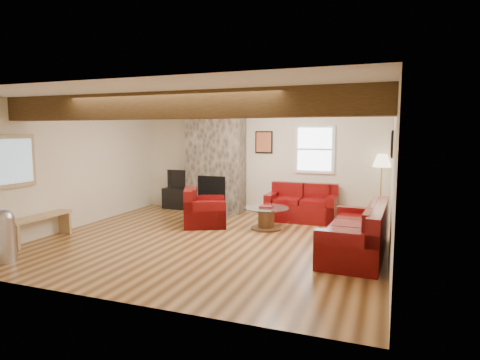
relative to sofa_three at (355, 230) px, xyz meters
The scene contains 18 objects.
room 2.62m from the sofa_three, behind, with size 8.00×8.00×8.00m.
oak_beam 3.39m from the sofa_three, 152.17° to the right, with size 6.00×0.36×0.38m, color #372310.
chimney_breast 4.32m from the sofa_three, 145.05° to the left, with size 1.40×0.67×2.50m.
back_window 3.10m from the sofa_three, 113.09° to the left, with size 0.90×0.08×1.10m, color silver, non-canonical shape.
hatch_window 5.76m from the sofa_three, 164.01° to the right, with size 0.08×1.00×0.90m, color tan, non-canonical shape.
ceiling_dome 2.71m from the sofa_three, 151.98° to the left, with size 0.40×0.40×0.18m, color white, non-canonical shape.
artwork_back 3.76m from the sofa_three, 131.32° to the left, with size 0.42×0.06×0.52m, color black, non-canonical shape.
artwork_right 1.45m from the sofa_three, 26.63° to the left, with size 0.06×0.55×0.42m, color black, non-canonical shape.
sofa_three is the anchor object (origin of this frame).
loveseat 2.53m from the sofa_three, 121.05° to the left, with size 1.50×0.86×0.80m, color #4D0905, non-canonical shape.
armchair_red 3.27m from the sofa_three, 161.78° to the left, with size 0.96×0.84×0.78m, color #4D0905, non-canonical shape.
coffee_table 2.13m from the sofa_three, 148.21° to the left, with size 0.91×0.91×0.47m.
tv_cabinet 5.03m from the sofa_three, 150.57° to the left, with size 1.05×0.42×0.52m, color black.
television 5.04m from the sofa_three, 150.57° to the left, with size 0.82×0.11×0.47m, color black.
floor_lamp 2.59m from the sofa_three, 82.48° to the left, with size 0.38×0.38×1.48m.
pine_bench 5.43m from the sofa_three, 167.98° to the right, with size 0.29×1.23×0.46m, color tan, non-canonical shape.
pedal_bin 5.36m from the sofa_three, 155.83° to the right, with size 0.32×0.32×0.81m, color #B2B2B7, non-canonical shape.
coal_bucket 3.74m from the sofa_three, 147.41° to the left, with size 0.36×0.36×0.34m, color gray, non-canonical shape.
Camera 1 is at (2.93, -6.37, 1.92)m, focal length 30.00 mm.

